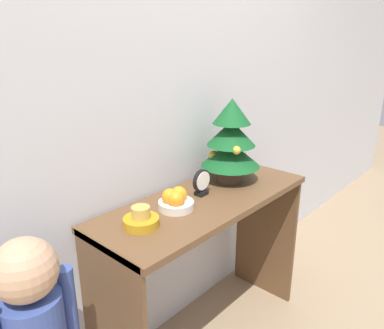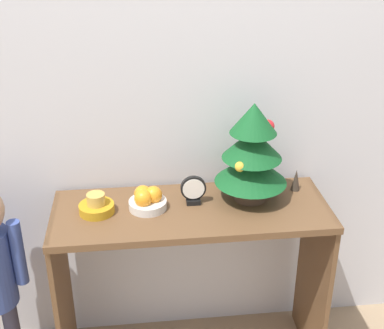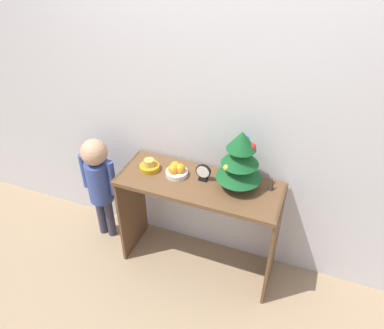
{
  "view_description": "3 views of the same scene",
  "coord_description": "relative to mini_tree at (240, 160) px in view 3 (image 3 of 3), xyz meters",
  "views": [
    {
      "loc": [
        -1.23,
        -0.8,
        1.52
      ],
      "look_at": [
        -0.06,
        0.25,
        0.98
      ],
      "focal_mm": 35.0,
      "sensor_mm": 36.0,
      "label": 1
    },
    {
      "loc": [
        -0.21,
        -1.66,
        1.95
      ],
      "look_at": [
        0.0,
        0.23,
        1.01
      ],
      "focal_mm": 50.0,
      "sensor_mm": 36.0,
      "label": 2
    },
    {
      "loc": [
        0.68,
        -1.68,
        2.4
      ],
      "look_at": [
        -0.04,
        0.19,
        0.97
      ],
      "focal_mm": 35.0,
      "sensor_mm": 36.0,
      "label": 3
    }
  ],
  "objects": [
    {
      "name": "fruit_bowl",
      "position": [
        -0.44,
        -0.03,
        -0.17
      ],
      "size": [
        0.16,
        0.16,
        0.09
      ],
      "color": "silver",
      "rests_on": "console_table"
    },
    {
      "name": "desk_clock",
      "position": [
        -0.24,
        -0.02,
        -0.15
      ],
      "size": [
        0.11,
        0.04,
        0.13
      ],
      "color": "black",
      "rests_on": "console_table"
    },
    {
      "name": "singing_bowl",
      "position": [
        -0.64,
        -0.04,
        -0.19
      ],
      "size": [
        0.14,
        0.14,
        0.08
      ],
      "color": "#B78419",
      "rests_on": "console_table"
    },
    {
      "name": "mini_tree",
      "position": [
        0.0,
        0.0,
        0.0
      ],
      "size": [
        0.3,
        0.3,
        0.43
      ],
      "color": "#4C3828",
      "rests_on": "console_table"
    },
    {
      "name": "console_table",
      "position": [
        -0.26,
        -0.06,
        -0.41
      ],
      "size": [
        1.15,
        0.43,
        0.81
      ],
      "color": "brown",
      "rests_on": "ground_plane"
    },
    {
      "name": "ground_plane",
      "position": [
        -0.26,
        -0.27,
        -1.03
      ],
      "size": [
        12.0,
        12.0,
        0.0
      ],
      "primitive_type": "plane",
      "color": "#997F60"
    },
    {
      "name": "child_figure",
      "position": [
        -1.11,
        -0.04,
        -0.42
      ],
      "size": [
        0.31,
        0.2,
        0.95
      ],
      "color": "#38384C",
      "rests_on": "ground_plane"
    },
    {
      "name": "back_wall",
      "position": [
        -0.26,
        0.21,
        0.22
      ],
      "size": [
        7.0,
        0.05,
        2.5
      ],
      "primitive_type": "cube",
      "color": "silver",
      "rests_on": "ground_plane"
    },
    {
      "name": "figurine",
      "position": [
        0.21,
        0.05,
        -0.17
      ],
      "size": [
        0.04,
        0.04,
        0.1
      ],
      "color": "#382D23",
      "rests_on": "console_table"
    }
  ]
}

